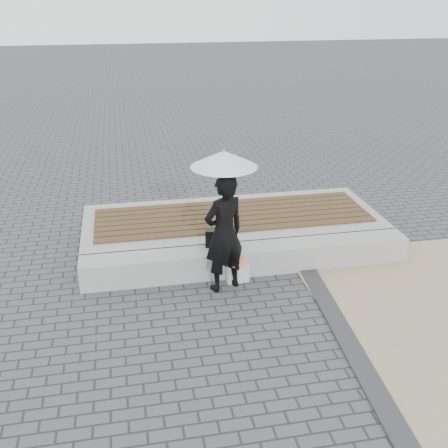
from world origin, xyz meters
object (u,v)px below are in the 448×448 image
(seating_ledge, at_px, (249,259))
(handbag, at_px, (218,238))
(canvas_tote, at_px, (238,271))
(woman, at_px, (224,233))
(parasol, at_px, (224,159))

(seating_ledge, xyz_separation_m, handbag, (-0.45, 0.11, 0.33))
(seating_ledge, relative_size, canvas_tote, 14.68)
(woman, xyz_separation_m, handbag, (0.01, 0.55, -0.33))
(parasol, bearing_deg, handbag, 88.45)
(parasol, height_order, canvas_tote, parasol)
(woman, bearing_deg, handbag, -114.87)
(woman, bearing_deg, canvas_tote, -173.64)
(seating_ledge, distance_m, woman, 0.92)
(woman, distance_m, handbag, 0.64)
(canvas_tote, bearing_deg, parasol, -156.91)
(handbag, distance_m, canvas_tote, 0.59)
(handbag, xyz_separation_m, canvas_tote, (0.21, -0.42, -0.36))
(woman, bearing_deg, parasol, 156.68)
(seating_ledge, xyz_separation_m, canvas_tote, (-0.24, -0.30, -0.03))
(canvas_tote, bearing_deg, woman, -156.91)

